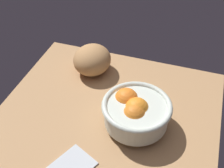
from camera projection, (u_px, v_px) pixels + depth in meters
The scene contains 4 objects.
ground_plane at pixel (101, 132), 88.15cm from camera, with size 73.88×66.96×3.00cm, color #AB7F53.
fruit_bowl at pixel (135, 111), 84.46cm from camera, with size 19.94×19.94×10.26cm.
bread_loaf at pixel (92, 60), 103.94cm from camera, with size 14.05×13.03×10.06cm, color #B1804F.
napkin_folded at pixel (70, 167), 76.98cm from camera, with size 11.83×8.97×0.82cm, color #B7BEC5.
Camera 1 is at (-52.61, -20.97, 67.61)cm, focal length 47.68 mm.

